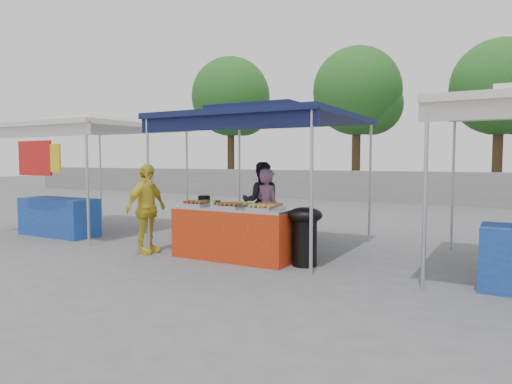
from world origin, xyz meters
The scene contains 23 objects.
ground_plane centered at (0.00, 0.00, 0.00)m, with size 80.00×80.00×0.00m, color #5B5B5D.
back_wall centered at (0.00, 11.00, 0.60)m, with size 40.00×0.25×1.20m, color gray.
main_canopy centered at (0.00, 0.97, 2.37)m, with size 3.20×3.20×2.57m.
neighbor_stall_left centered at (-4.50, 0.57, 1.60)m, with size 3.20×3.20×2.57m.
tree_0 centered at (-8.40, 13.27, 4.63)m, with size 3.94×3.94×6.77m.
tree_1 centered at (-1.74, 12.72, 4.36)m, with size 3.73×3.71×6.38m.
tree_2 centered at (3.57, 12.94, 4.16)m, with size 3.59×3.54×6.08m.
vendor_table centered at (0.00, -0.10, 0.43)m, with size 2.00×0.80×0.85m.
food_tray_fl centered at (-0.64, -0.32, 0.88)m, with size 0.42×0.30×0.07m.
food_tray_fm centered at (0.04, -0.34, 0.88)m, with size 0.42×0.30×0.07m.
food_tray_fr centered at (0.62, -0.34, 0.88)m, with size 0.42×0.30×0.07m.
food_tray_bl centered at (-0.59, -0.02, 0.88)m, with size 0.42×0.30×0.07m.
food_tray_bm centered at (0.04, -0.01, 0.88)m, with size 0.42×0.30×0.07m.
food_tray_br centered at (0.60, -0.01, 0.88)m, with size 0.42×0.30×0.07m.
cooking_pot centered at (-0.86, 0.24, 0.91)m, with size 0.21×0.21×0.13m, color black.
skewer_cup centered at (-0.26, -0.36, 0.91)m, with size 0.09×0.09×0.11m, color silver.
wok_burner centered at (1.20, -0.03, 0.54)m, with size 0.54×0.54×0.91m.
crate_left centered at (-0.26, 0.56, 0.15)m, with size 0.49×0.34×0.29m, color #142FA4.
crate_right centered at (0.44, 0.50, 0.16)m, with size 0.53×0.37×0.32m, color #142FA4.
crate_stacked centered at (0.44, 0.50, 0.47)m, with size 0.50×0.35×0.30m, color #142FA4.
vendor_woman centered at (0.18, 0.70, 0.73)m, with size 0.53×0.35×1.47m, color #8B587D.
helper_man centered at (-0.43, 1.57, 0.79)m, with size 0.77×0.60×1.57m, color black.
customer_person centered at (-1.56, -0.49, 0.77)m, with size 0.91×0.38×1.55m, color yellow.
Camera 1 is at (3.92, -6.38, 1.61)m, focal length 32.00 mm.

